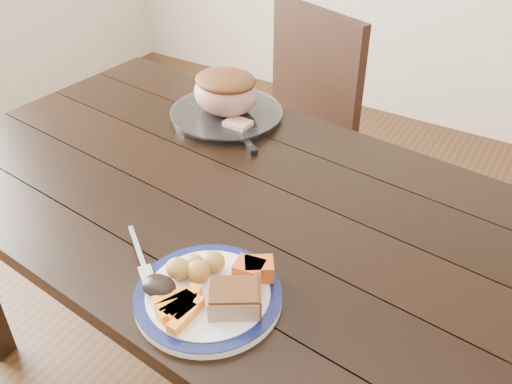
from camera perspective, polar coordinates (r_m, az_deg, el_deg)
The scene contains 14 objects.
dining_table at distance 1.42m, azimuth -2.35°, elevation -3.31°, with size 1.69×1.07×0.75m.
chair_far at distance 2.11m, azimuth 3.54°, elevation 6.65°, with size 0.54×0.54×0.93m.
dinner_plate at distance 1.10m, azimuth -4.80°, elevation -10.40°, with size 0.28×0.28×0.02m, color white.
plate_rim at distance 1.10m, azimuth -4.82°, elevation -10.10°, with size 0.28×0.28×0.02m, color #0E1448.
serving_platter at distance 1.69m, azimuth -2.96°, elevation 7.70°, with size 0.32×0.32×0.02m, color white.
pork_slice at distance 1.05m, azimuth -2.22°, elevation -10.63°, with size 0.09×0.07×0.04m, color tan.
roasted_potatoes at distance 1.12m, azimuth -6.05°, elevation -7.39°, with size 0.10×0.10×0.04m.
carrot_batons at distance 1.06m, azimuth -7.59°, elevation -11.31°, with size 0.09×0.11×0.02m.
pumpkin_wedges at distance 1.10m, azimuth -0.19°, elevation -7.80°, with size 0.08×0.07×0.04m.
dark_mushroom at distance 1.09m, azimuth -9.69°, elevation -9.25°, with size 0.07×0.05×0.03m, color black.
fork at distance 1.18m, azimuth -11.46°, elevation -6.41°, with size 0.15×0.12×0.00m.
roast_joint at distance 1.65m, azimuth -3.04°, elevation 9.86°, with size 0.19×0.17×0.13m, color tan.
cut_slice at distance 1.60m, azimuth -1.82°, elevation 6.80°, with size 0.07×0.06×0.02m, color tan.
carving_knife at distance 1.58m, azimuth -1.47°, elevation 5.67°, with size 0.26×0.21×0.01m.
Camera 1 is at (0.62, -0.91, 1.55)m, focal length 40.00 mm.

